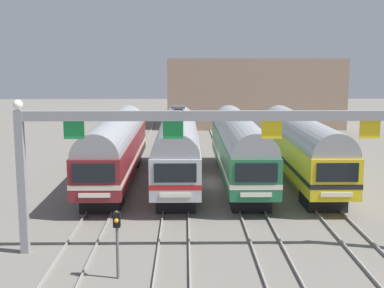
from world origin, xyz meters
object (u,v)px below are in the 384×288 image
commuter_train_green (239,145)px  commuter_train_yellow (301,145)px  commuter_train_maroon (116,146)px  catenary_gantry (222,141)px  yard_signal_mast (117,232)px  commuter_train_stainless (177,146)px

commuter_train_green → commuter_train_yellow: (4.36, 0.00, 0.00)m
commuter_train_maroon → catenary_gantry: 15.20m
commuter_train_maroon → catenary_gantry: catenary_gantry is taller
commuter_train_maroon → yard_signal_mast: bearing=-82.4°
commuter_train_yellow → yard_signal_mast: (-10.90, -16.43, -0.73)m
commuter_train_yellow → commuter_train_maroon: bearing=180.0°
commuter_train_green → commuter_train_yellow: size_ratio=1.00×
commuter_train_maroon → commuter_train_stainless: size_ratio=1.00×
commuter_train_yellow → commuter_train_stainless: bearing=180.0°
commuter_train_stainless → yard_signal_mast: size_ratio=6.46×
commuter_train_maroon → commuter_train_green: size_ratio=1.00×
commuter_train_yellow → catenary_gantry: 15.20m
commuter_train_green → catenary_gantry: (-2.18, -13.49, 2.45)m
commuter_train_maroon → commuter_train_yellow: size_ratio=1.00×
commuter_train_green → commuter_train_stainless: bearing=179.9°
commuter_train_stainless → yard_signal_mast: 16.59m
commuter_train_maroon → catenary_gantry: (6.54, -13.49, 2.45)m
commuter_train_green → yard_signal_mast: 17.70m
commuter_train_green → commuter_train_maroon: bearing=180.0°
commuter_train_maroon → commuter_train_yellow: same height
commuter_train_green → commuter_train_yellow: same height
commuter_train_stainless → yard_signal_mast: bearing=-97.6°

